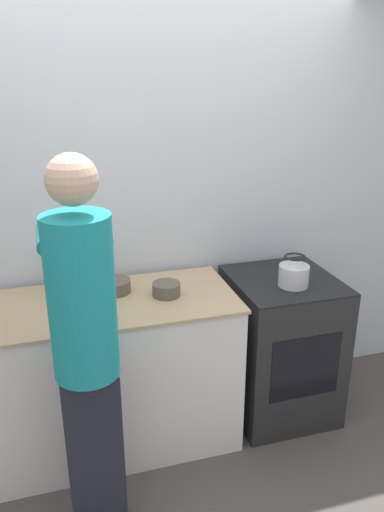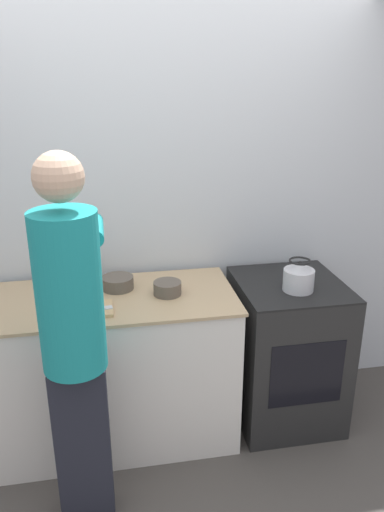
{
  "view_description": "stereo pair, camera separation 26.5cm",
  "coord_description": "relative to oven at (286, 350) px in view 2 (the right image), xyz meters",
  "views": [
    {
      "loc": [
        -0.59,
        -2.16,
        2.1
      ],
      "look_at": [
        0.12,
        0.22,
        1.17
      ],
      "focal_mm": 35.0,
      "sensor_mm": 36.0,
      "label": 1
    },
    {
      "loc": [
        -0.33,
        -2.22,
        2.1
      ],
      "look_at": [
        0.12,
        0.22,
        1.17
      ],
      "focal_mm": 35.0,
      "sensor_mm": 36.0,
      "label": 2
    }
  ],
  "objects": [
    {
      "name": "ground_plane",
      "position": [
        -0.73,
        -0.32,
        -0.46
      ],
      "size": [
        12.0,
        12.0,
        0.0
      ],
      "primitive_type": "plane",
      "color": "#4C4742"
    },
    {
      "name": "wall_back",
      "position": [
        -0.73,
        0.39,
        0.84
      ],
      "size": [
        8.0,
        0.05,
        2.6
      ],
      "color": "silver",
      "rests_on": "ground_plane"
    },
    {
      "name": "counter",
      "position": [
        -1.07,
        -0.01,
        0.0
      ],
      "size": [
        1.43,
        0.66,
        0.92
      ],
      "color": "silver",
      "rests_on": "ground_plane"
    },
    {
      "name": "oven",
      "position": [
        0.0,
        0.0,
        0.0
      ],
      "size": [
        0.62,
        0.65,
        0.92
      ],
      "color": "black",
      "rests_on": "ground_plane"
    },
    {
      "name": "person",
      "position": [
        -1.23,
        -0.56,
        0.55
      ],
      "size": [
        0.32,
        0.56,
        1.81
      ],
      "color": "black",
      "rests_on": "ground_plane"
    },
    {
      "name": "cutting_board",
      "position": [
        -1.2,
        -0.16,
        0.47
      ],
      "size": [
        0.3,
        0.18,
        0.02
      ],
      "color": "tan",
      "rests_on": "counter"
    },
    {
      "name": "knife",
      "position": [
        -1.16,
        -0.18,
        0.48
      ],
      "size": [
        0.22,
        0.06,
        0.01
      ],
      "rotation": [
        0.0,
        0.0,
        0.11
      ],
      "color": "silver",
      "rests_on": "cutting_board"
    },
    {
      "name": "kettle",
      "position": [
        0.0,
        -0.1,
        0.54
      ],
      "size": [
        0.18,
        0.18,
        0.18
      ],
      "color": "silver",
      "rests_on": "oven"
    },
    {
      "name": "bowl_prep",
      "position": [
        -0.74,
        -0.02,
        0.5
      ],
      "size": [
        0.16,
        0.16,
        0.07
      ],
      "color": "brown",
      "rests_on": "counter"
    },
    {
      "name": "bowl_mixing",
      "position": [
        -1.01,
        0.11,
        0.49
      ],
      "size": [
        0.18,
        0.18,
        0.07
      ],
      "color": "brown",
      "rests_on": "counter"
    },
    {
      "name": "canister_jar",
      "position": [
        -1.26,
        0.18,
        0.55
      ],
      "size": [
        0.12,
        0.12,
        0.19
      ],
      "color": "#4C4C51",
      "rests_on": "counter"
    }
  ]
}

